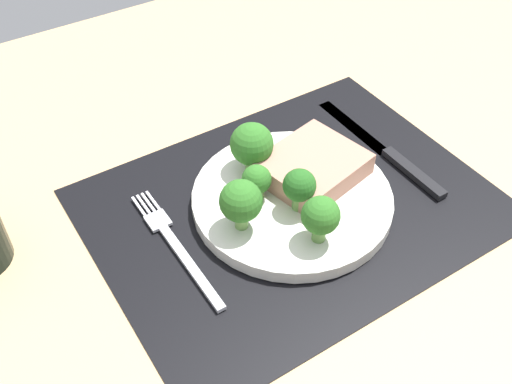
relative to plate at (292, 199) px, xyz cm
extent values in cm
cube|color=tan|center=(0.00, 0.00, -2.60)|extent=(140.00, 110.00, 3.00)
cube|color=black|center=(0.00, 0.00, -0.95)|extent=(45.10, 34.65, 0.30)
cylinder|color=silver|center=(0.00, 0.00, 0.00)|extent=(23.09, 23.09, 1.60)
cube|color=tan|center=(3.78, 1.43, 2.16)|extent=(12.99, 11.79, 2.72)
cylinder|color=#6B994C|center=(-3.68, 1.86, 1.44)|extent=(1.72, 1.72, 1.29)
sphere|color=#2D6B23|center=(-3.68, 1.86, 3.53)|extent=(3.38, 3.38, 3.38)
cylinder|color=#6B994C|center=(-7.50, -1.06, 1.74)|extent=(1.43, 1.43, 1.88)
sphere|color=#2D6B23|center=(-7.50, -1.06, 4.66)|extent=(4.64, 4.64, 4.64)
cylinder|color=#6B994C|center=(-1.44, 6.39, 1.54)|extent=(1.58, 1.58, 1.47)
sphere|color=#2D6B23|center=(-1.44, 6.39, 4.45)|extent=(5.12, 5.12, 5.12)
cylinder|color=#5B8942|center=(-1.58, -7.04, 1.73)|extent=(1.45, 1.45, 1.87)
sphere|color=#2D6B23|center=(-1.58, -7.04, 4.41)|extent=(4.11, 4.11, 4.11)
cylinder|color=#6B994C|center=(-0.69, -2.07, 1.73)|extent=(1.43, 1.43, 1.87)
sphere|color=#235B1E|center=(-0.69, -2.07, 4.24)|extent=(3.70, 3.70, 3.70)
cube|color=silver|center=(-14.36, -2.00, -0.55)|extent=(1.00, 13.00, 0.50)
cube|color=silver|center=(-14.36, 5.80, -0.55)|extent=(2.40, 2.60, 0.40)
cube|color=silver|center=(-15.26, 8.90, -0.55)|extent=(0.30, 3.60, 0.35)
cube|color=silver|center=(-14.66, 8.90, -0.55)|extent=(0.30, 3.60, 0.35)
cube|color=silver|center=(-14.06, 8.90, -0.55)|extent=(0.30, 3.60, 0.35)
cube|color=silver|center=(-13.46, 8.90, -0.55)|extent=(0.30, 3.60, 0.35)
cube|color=black|center=(15.38, -3.90, -0.40)|extent=(1.40, 10.00, 0.80)
cube|color=silver|center=(15.38, 7.60, -0.65)|extent=(1.80, 13.00, 0.30)
camera|label=1|loc=(-30.20, -39.41, 49.22)|focal=42.47mm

